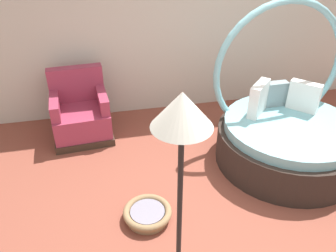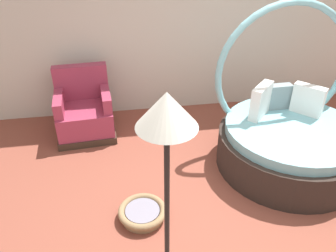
# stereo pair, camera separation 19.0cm
# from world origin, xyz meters

# --- Properties ---
(ground_plane) EXTENTS (8.00, 8.00, 0.02)m
(ground_plane) POSITION_xyz_m (0.00, 0.00, -0.01)
(ground_plane) COLOR brown
(back_wall) EXTENTS (8.00, 0.12, 2.86)m
(back_wall) POSITION_xyz_m (0.00, 2.58, 1.43)
(back_wall) COLOR beige
(back_wall) RESTS_ON ground_plane
(round_daybed) EXTENTS (1.75, 1.75, 1.95)m
(round_daybed) POSITION_xyz_m (1.08, 0.80, 0.39)
(round_daybed) COLOR #2D231E
(round_daybed) RESTS_ON ground_plane
(red_armchair) EXTENTS (0.85, 0.85, 0.94)m
(red_armchair) POSITION_xyz_m (-1.46, 1.96, 0.33)
(red_armchair) COLOR #38281E
(red_armchair) RESTS_ON ground_plane
(pet_basket) EXTENTS (0.51, 0.51, 0.13)m
(pet_basket) POSITION_xyz_m (-0.81, 0.12, 0.07)
(pet_basket) COLOR #8E704C
(pet_basket) RESTS_ON ground_plane
(floor_lamp) EXTENTS (0.40, 0.40, 1.82)m
(floor_lamp) POSITION_xyz_m (-0.68, -0.65, 1.53)
(floor_lamp) COLOR black
(floor_lamp) RESTS_ON ground_plane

